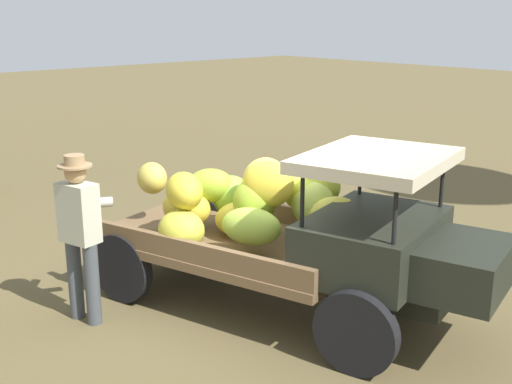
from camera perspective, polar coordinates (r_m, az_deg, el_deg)
ground_plane at (r=7.36m, az=-0.37°, el=-9.44°), size 60.00×60.00×0.00m
truck at (r=6.80m, az=3.38°, el=-3.21°), size 4.66×2.67×1.83m
farmer at (r=6.76m, az=-15.25°, el=-3.12°), size 0.53×0.49×1.77m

